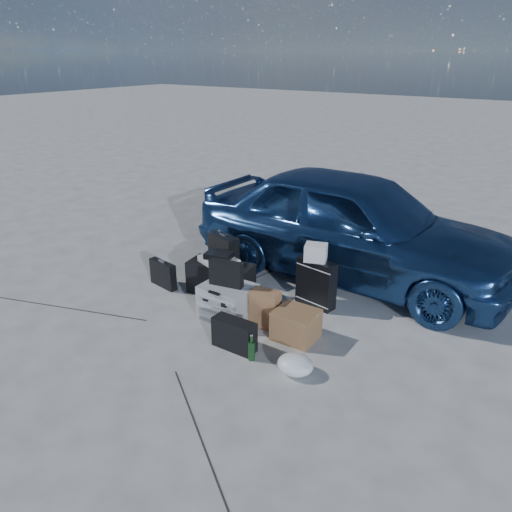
{
  "coord_description": "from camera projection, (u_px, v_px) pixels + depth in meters",
  "views": [
    {
      "loc": [
        3.01,
        -3.46,
        2.72
      ],
      "look_at": [
        0.05,
        0.85,
        0.56
      ],
      "focal_mm": 35.0,
      "sensor_mm": 36.0,
      "label": 1
    }
  ],
  "objects": [
    {
      "name": "suitcase_left",
      "position": [
        224.0,
        257.0,
        6.31
      ],
      "size": [
        0.49,
        0.29,
        0.6
      ],
      "primitive_type": "cube",
      "rotation": [
        0.0,
        0.0,
        -0.3
      ],
      "color": "black",
      "rests_on": "ground"
    },
    {
      "name": "ground",
      "position": [
        207.0,
        329.0,
        5.25
      ],
      "size": [
        60.0,
        60.0,
        0.0
      ],
      "primitive_type": "plane",
      "color": "#B9BAB5",
      "rests_on": "ground"
    },
    {
      "name": "suitcase_right",
      "position": [
        316.0,
        283.0,
        5.65
      ],
      "size": [
        0.48,
        0.24,
        0.55
      ],
      "primitive_type": "cube",
      "rotation": [
        0.0,
        0.0,
        -0.16
      ],
      "color": "black",
      "rests_on": "ground"
    },
    {
      "name": "duffel_bag",
      "position": [
        221.0,
        278.0,
        5.96
      ],
      "size": [
        0.82,
        0.45,
        0.39
      ],
      "primitive_type": "cube",
      "rotation": [
        0.0,
        0.0,
        0.15
      ],
      "color": "black",
      "rests_on": "ground"
    },
    {
      "name": "flat_box_black",
      "position": [
        219.0,
        255.0,
        5.83
      ],
      "size": [
        0.35,
        0.28,
        0.07
      ],
      "primitive_type": "cube",
      "rotation": [
        0.0,
        0.0,
        0.22
      ],
      "color": "black",
      "rests_on": "flat_box_white"
    },
    {
      "name": "cardboard_box",
      "position": [
        296.0,
        325.0,
        5.04
      ],
      "size": [
        0.42,
        0.37,
        0.31
      ],
      "primitive_type": "cube",
      "rotation": [
        0.0,
        0.0,
        0.01
      ],
      "color": "#905D3F",
      "rests_on": "ground"
    },
    {
      "name": "laptop_bag",
      "position": [
        226.0,
        274.0,
        5.28
      ],
      "size": [
        0.38,
        0.16,
        0.28
      ],
      "primitive_type": "cube",
      "rotation": [
        0.0,
        0.0,
        0.19
      ],
      "color": "black",
      "rests_on": "pelican_case"
    },
    {
      "name": "messenger_bag",
      "position": [
        234.0,
        334.0,
        4.86
      ],
      "size": [
        0.44,
        0.17,
        0.31
      ],
      "primitive_type": "cube",
      "rotation": [
        0.0,
        0.0,
        0.0
      ],
      "color": "black",
      "rests_on": "ground"
    },
    {
      "name": "flat_box_white",
      "position": [
        219.0,
        261.0,
        5.87
      ],
      "size": [
        0.52,
        0.45,
        0.08
      ],
      "primitive_type": "cube",
      "rotation": [
        0.0,
        0.0,
        -0.33
      ],
      "color": "silver",
      "rests_on": "duffel_bag"
    },
    {
      "name": "car",
      "position": [
        352.0,
        225.0,
        6.26
      ],
      "size": [
        4.08,
        1.69,
        1.38
      ],
      "primitive_type": "imported",
      "rotation": [
        0.0,
        0.0,
        1.56
      ],
      "color": "#2B5494",
      "rests_on": "ground"
    },
    {
      "name": "briefcase",
      "position": [
        163.0,
        274.0,
        6.15
      ],
      "size": [
        0.43,
        0.16,
        0.33
      ],
      "primitive_type": "cube",
      "rotation": [
        0.0,
        0.0,
        -0.16
      ],
      "color": "black",
      "rests_on": "ground"
    },
    {
      "name": "green_bottle",
      "position": [
        251.0,
        348.0,
        4.69
      ],
      "size": [
        0.08,
        0.08,
        0.26
      ],
      "primitive_type": "cylinder",
      "rotation": [
        0.0,
        0.0,
        0.24
      ],
      "color": "#103314",
      "rests_on": "ground"
    },
    {
      "name": "pelican_case",
      "position": [
        228.0,
        302.0,
        5.41
      ],
      "size": [
        0.54,
        0.44,
        0.39
      ],
      "primitive_type": "cube",
      "rotation": [
        0.0,
        0.0,
        0.0
      ],
      "color": "#ABAEB0",
      "rests_on": "ground"
    },
    {
      "name": "kraft_bag",
      "position": [
        265.0,
        309.0,
        5.25
      ],
      "size": [
        0.32,
        0.22,
        0.4
      ],
      "primitive_type": "cube",
      "rotation": [
        0.0,
        0.0,
        0.13
      ],
      "color": "#9C6B44",
      "rests_on": "ground"
    },
    {
      "name": "plastic_bag",
      "position": [
        295.0,
        365.0,
        4.5
      ],
      "size": [
        0.37,
        0.32,
        0.18
      ],
      "primitive_type": "ellipsoid",
      "rotation": [
        0.0,
        0.0,
        0.13
      ],
      "color": "silver",
      "rests_on": "ground"
    },
    {
      "name": "white_carton",
      "position": [
        316.0,
        252.0,
        5.52
      ],
      "size": [
        0.29,
        0.26,
        0.19
      ],
      "primitive_type": "cube",
      "rotation": [
        0.0,
        0.0,
        0.33
      ],
      "color": "silver",
      "rests_on": "suitcase_right"
    }
  ]
}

